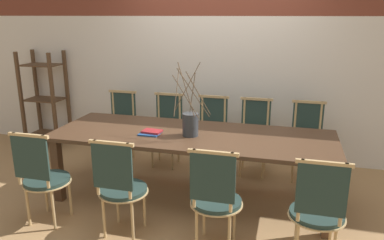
{
  "coord_description": "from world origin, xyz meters",
  "views": [
    {
      "loc": [
        0.97,
        -3.63,
        1.95
      ],
      "look_at": [
        0.0,
        0.0,
        0.89
      ],
      "focal_mm": 35.0,
      "sensor_mm": 36.0,
      "label": 1
    }
  ],
  "objects": [
    {
      "name": "chair_far_center",
      "position": [
        0.03,
        0.87,
        0.5
      ],
      "size": [
        0.45,
        0.45,
        0.95
      ],
      "rotation": [
        0.0,
        0.0,
        3.14
      ],
      "color": "#233833",
      "rests_on": "ground_plane"
    },
    {
      "name": "chair_near_leftend",
      "position": [
        -1.22,
        -0.87,
        0.5
      ],
      "size": [
        0.45,
        0.45,
        0.95
      ],
      "color": "#233833",
      "rests_on": "ground_plane"
    },
    {
      "name": "wall_rear",
      "position": [
        0.0,
        1.41,
        1.6
      ],
      "size": [
        12.0,
        0.06,
        3.2
      ],
      "color": "silver",
      "rests_on": "ground_plane"
    },
    {
      "name": "chair_near_center",
      "position": [
        0.43,
        -0.87,
        0.5
      ],
      "size": [
        0.45,
        0.45,
        0.95
      ],
      "color": "#233833",
      "rests_on": "ground_plane"
    },
    {
      "name": "shelving_rack",
      "position": [
        -2.6,
        1.13,
        0.72
      ],
      "size": [
        0.59,
        0.41,
        1.44
      ],
      "color": "#513823",
      "rests_on": "ground_plane"
    },
    {
      "name": "chair_near_right",
      "position": [
        1.24,
        -0.87,
        0.5
      ],
      "size": [
        0.45,
        0.45,
        0.95
      ],
      "color": "#233833",
      "rests_on": "ground_plane"
    },
    {
      "name": "chair_far_left",
      "position": [
        -0.58,
        0.87,
        0.5
      ],
      "size": [
        0.45,
        0.45,
        0.95
      ],
      "rotation": [
        0.0,
        0.0,
        3.14
      ],
      "color": "#233833",
      "rests_on": "ground_plane"
    },
    {
      "name": "chair_far_leftend",
      "position": [
        -1.25,
        0.87,
        0.5
      ],
      "size": [
        0.45,
        0.45,
        0.95
      ],
      "rotation": [
        0.0,
        0.0,
        3.14
      ],
      "color": "#233833",
      "rests_on": "ground_plane"
    },
    {
      "name": "chair_far_rightend",
      "position": [
        1.2,
        0.87,
        0.5
      ],
      "size": [
        0.45,
        0.45,
        0.95
      ],
      "rotation": [
        0.0,
        0.0,
        3.14
      ],
      "color": "#233833",
      "rests_on": "ground_plane"
    },
    {
      "name": "ground_plane",
      "position": [
        0.0,
        0.0,
        0.0
      ],
      "size": [
        16.0,
        16.0,
        0.0
      ],
      "primitive_type": "plane",
      "color": "#A87F51"
    },
    {
      "name": "chair_far_right",
      "position": [
        0.57,
        0.87,
        0.5
      ],
      "size": [
        0.45,
        0.45,
        0.95
      ],
      "rotation": [
        0.0,
        0.0,
        3.14
      ],
      "color": "#233833",
      "rests_on": "ground_plane"
    },
    {
      "name": "dining_table",
      "position": [
        0.0,
        0.0,
        0.66
      ],
      "size": [
        2.96,
        1.05,
        0.74
      ],
      "color": "#4C3321",
      "rests_on": "ground_plane"
    },
    {
      "name": "vase_centerpiece",
      "position": [
        0.0,
        -0.07,
        0.87
      ],
      "size": [
        0.41,
        0.41,
        0.77
      ],
      "color": "#33383D",
      "rests_on": "dining_table"
    },
    {
      "name": "chair_near_left",
      "position": [
        -0.43,
        -0.87,
        0.5
      ],
      "size": [
        0.45,
        0.45,
        0.95
      ],
      "color": "#233833",
      "rests_on": "ground_plane"
    },
    {
      "name": "book_stack",
      "position": [
        -0.42,
        -0.12,
        0.76
      ],
      "size": [
        0.22,
        0.19,
        0.04
      ],
      "color": "#234C8C",
      "rests_on": "dining_table"
    }
  ]
}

